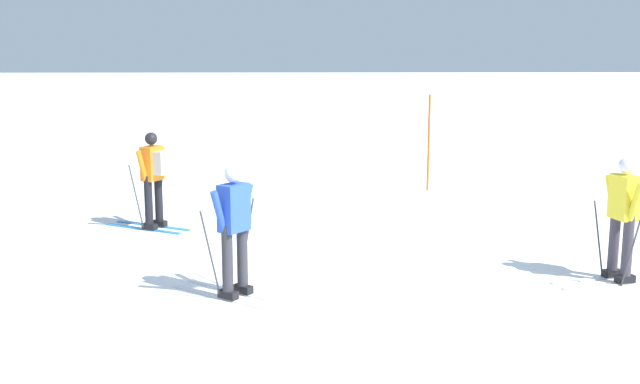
# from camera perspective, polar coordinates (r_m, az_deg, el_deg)

# --- Properties ---
(ground_plane) EXTENTS (120.00, 120.00, 0.00)m
(ground_plane) POSITION_cam_1_polar(r_m,az_deg,el_deg) (9.71, 1.35, -7.98)
(ground_plane) COLOR white
(far_snow_ridge) EXTENTS (80.00, 9.17, 2.13)m
(far_snow_ridge) POSITION_cam_1_polar(r_m,az_deg,el_deg) (28.63, -0.57, 6.62)
(far_snow_ridge) COLOR white
(far_snow_ridge) RESTS_ON ground
(skier_orange) EXTENTS (1.59, 1.07, 1.71)m
(skier_orange) POSITION_cam_1_polar(r_m,az_deg,el_deg) (13.44, -12.48, 1.23)
(skier_orange) COLOR #237AC6
(skier_orange) RESTS_ON ground
(skier_yellow) EXTENTS (1.64, 0.98, 1.71)m
(skier_yellow) POSITION_cam_1_polar(r_m,az_deg,el_deg) (10.93, 22.05, -1.46)
(skier_yellow) COLOR silver
(skier_yellow) RESTS_ON ground
(skier_blue) EXTENTS (1.50, 1.26, 1.71)m
(skier_blue) POSITION_cam_1_polar(r_m,az_deg,el_deg) (9.54, -6.55, -2.66)
(skier_blue) COLOR silver
(skier_blue) RESTS_ON ground
(trail_marker_pole) EXTENTS (0.05, 0.05, 2.14)m
(trail_marker_pole) POSITION_cam_1_polar(r_m,az_deg,el_deg) (16.96, 8.23, 3.70)
(trail_marker_pole) COLOR #C65614
(trail_marker_pole) RESTS_ON ground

